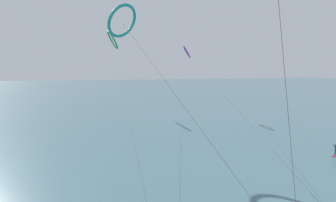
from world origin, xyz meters
name	(u,v)px	position (x,y,z in m)	size (l,w,h in m)	color
sea_water	(127,91)	(0.00, 104.87, 0.04)	(400.00, 200.00, 0.08)	#476B75
kite_violet	(187,52)	(11.34, 51.68, 14.40)	(2.95, 44.18, 16.01)	purple
kite_emerald	(113,40)	(-5.30, 59.20, 17.42)	(4.25, 56.19, 19.70)	#199351
kite_teal	(122,21)	(-3.71, 31.10, 16.86)	(11.31, 25.75, 18.99)	teal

